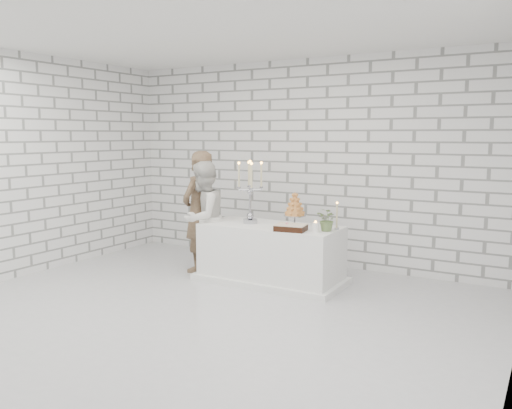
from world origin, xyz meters
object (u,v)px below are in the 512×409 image
(bride, at_px, (203,218))
(croquembouche, at_px, (295,209))
(cake_table, at_px, (271,254))
(candelabra, at_px, (250,192))
(groom, at_px, (199,212))

(bride, bearing_deg, croquembouche, 99.59)
(cake_table, bearing_deg, candelabra, -179.53)
(groom, relative_size, candelabra, 2.03)
(cake_table, height_order, groom, groom)
(bride, height_order, candelabra, candelabra)
(cake_table, relative_size, croquembouche, 4.07)
(cake_table, xyz_separation_m, bride, (-0.98, -0.13, 0.40))
(groom, bearing_deg, bride, 50.95)
(candelabra, bearing_deg, croquembouche, 10.75)
(groom, height_order, candelabra, groom)
(cake_table, distance_m, bride, 1.07)
(groom, bearing_deg, candelabra, 89.47)
(candelabra, bearing_deg, groom, -179.64)
(bride, distance_m, candelabra, 0.79)
(croquembouche, bearing_deg, groom, -175.25)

